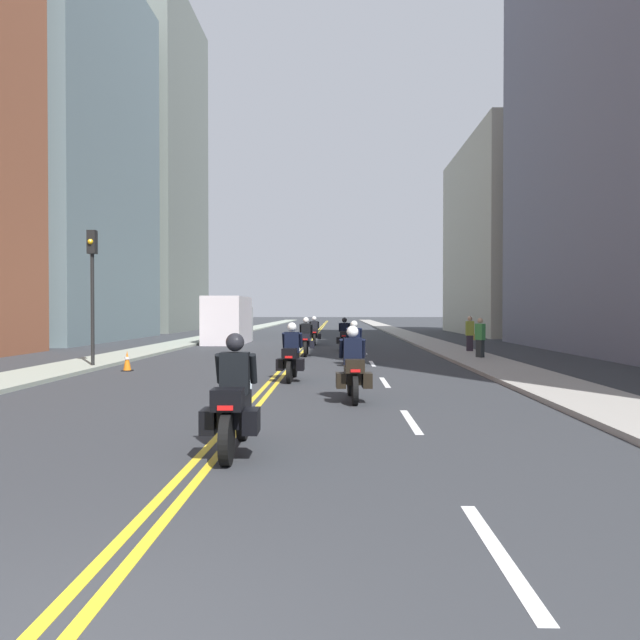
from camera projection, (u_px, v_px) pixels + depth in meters
ground_plane at (315, 334)px, 51.13m from camera, size 264.00×264.00×0.00m
sidewalk_left at (228, 334)px, 51.32m from camera, size 2.22×144.00×0.12m
sidewalk_right at (403, 334)px, 50.93m from camera, size 2.22×144.00×0.12m
centreline_yellow_inner at (314, 334)px, 51.13m from camera, size 0.12×132.00×0.01m
centreline_yellow_outer at (317, 334)px, 51.12m from camera, size 0.12×132.00×0.01m
lane_dashes_white at (362, 349)px, 32.05m from camera, size 0.14×56.40×0.01m
building_left_1 at (68, 152)px, 40.84m from camera, size 7.35×17.06×24.91m
building_left_2 at (157, 168)px, 59.95m from camera, size 6.74×16.30×31.51m
building_right_2 at (500, 240)px, 51.97m from camera, size 6.34×19.26×15.87m
motorcycle_0 at (234, 405)px, 8.57m from camera, size 0.77×2.26×1.67m
motorcycle_1 at (353, 370)px, 13.54m from camera, size 0.78×2.10×1.65m
motorcycle_2 at (292, 357)px, 17.46m from camera, size 0.77×2.20×1.64m
motorcycle_3 at (354, 348)px, 22.25m from camera, size 0.78×2.19×1.62m
motorcycle_4 at (306, 341)px, 26.93m from camera, size 0.76×2.24×1.69m
motorcycle_5 at (344, 337)px, 31.00m from camera, size 0.78×2.29×1.63m
motorcycle_6 at (314, 333)px, 35.51m from camera, size 0.78×2.21×1.64m
traffic_cone_0 at (127, 361)px, 20.23m from camera, size 0.32×0.32×0.67m
traffic_light_near at (92, 273)px, 21.01m from camera, size 0.28×0.38×4.70m
pedestrian_0 at (480, 338)px, 24.62m from camera, size 0.42×0.48×1.69m
pedestrian_1 at (470, 334)px, 28.42m from camera, size 0.37×0.23×1.72m
parked_truck at (229, 322)px, 37.42m from camera, size 2.20×6.50×2.80m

